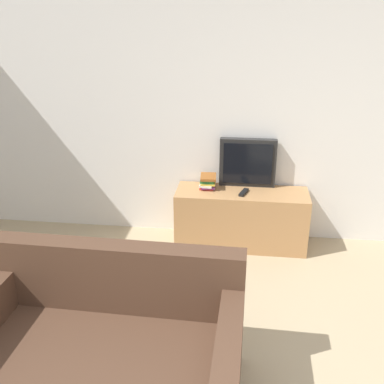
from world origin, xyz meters
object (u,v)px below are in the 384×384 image
Objects in this scene: tv_stand at (241,218)px; couch at (106,355)px; television at (248,163)px; book_stack at (208,181)px; remote_on_stand at (244,192)px.

couch is at bearing -110.87° from tv_stand.
tv_stand is at bearing 70.27° from couch.
television reaches higher than couch.
book_stack is 0.38m from remote_on_stand.
book_stack is (-0.39, -0.12, -0.18)m from television.
tv_stand is 0.78× the size of couch.
book_stack is at bearing 169.99° from tv_stand.
tv_stand is 2.19m from couch.
television is at bearing 16.84° from book_stack.
tv_stand is 0.57m from television.
couch reaches higher than book_stack.
television reaches higher than book_stack.
television reaches higher than remote_on_stand.
couch is 2.19m from book_stack.
remote_on_stand is (0.80, 2.01, 0.31)m from couch.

